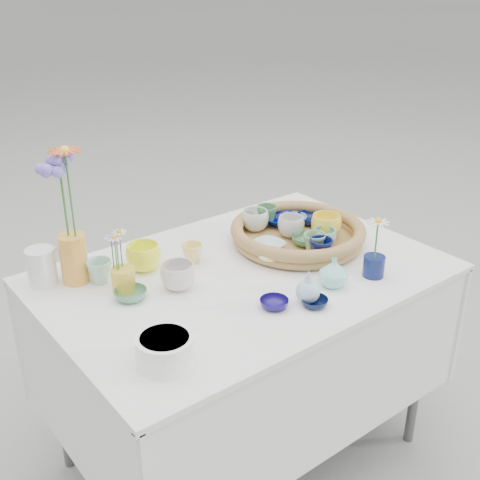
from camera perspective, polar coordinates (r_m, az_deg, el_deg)
ground at (r=2.39m, az=0.31°, el=-19.38°), size 80.00×80.00×0.00m
display_table at (r=2.39m, az=0.31°, el=-19.38°), size 1.26×0.86×0.77m
wicker_tray at (r=2.12m, az=5.49°, el=0.62°), size 0.47×0.47×0.08m
tray_ceramic_0 at (r=2.24m, az=3.80°, el=1.92°), size 0.17×0.17×0.03m
tray_ceramic_1 at (r=2.25m, az=6.69°, el=2.00°), size 0.14×0.14×0.03m
tray_ceramic_2 at (r=2.14m, az=8.16°, el=1.32°), size 0.13×0.13×0.08m
tray_ceramic_3 at (r=2.08m, az=6.27°, el=-0.01°), size 0.12×0.12×0.03m
tray_ceramic_4 at (r=2.01m, az=7.06°, el=-0.36°), size 0.09×0.09×0.07m
tray_ceramic_5 at (r=2.04m, az=2.69°, el=-0.55°), size 0.12×0.12×0.03m
tray_ceramic_6 at (r=2.17m, az=1.44°, el=1.89°), size 0.12×0.12×0.08m
tray_ceramic_7 at (r=2.13m, az=4.85°, el=1.28°), size 0.10×0.10×0.07m
tray_ceramic_8 at (r=2.25m, az=5.16°, el=1.98°), size 0.10×0.10×0.03m
tray_ceramic_9 at (r=1.98m, az=7.66°, el=-0.88°), size 0.09×0.09×0.07m
tray_ceramic_10 at (r=1.97m, az=2.95°, el=-1.47°), size 0.11×0.11×0.03m
tray_ceramic_11 at (r=2.07m, az=8.00°, el=0.18°), size 0.09×0.09×0.06m
tray_ceramic_12 at (r=2.23m, az=2.54°, el=2.38°), size 0.09×0.09×0.07m
loose_ceramic_0 at (r=1.95m, az=-9.14°, el=-1.63°), size 0.14×0.14×0.09m
loose_ceramic_1 at (r=1.99m, az=-4.55°, el=-1.23°), size 0.08×0.08×0.06m
loose_ceramic_2 at (r=1.81m, az=-10.33°, el=-5.11°), size 0.12×0.12×0.03m
loose_ceramic_3 at (r=1.83m, az=-5.90°, el=-3.45°), size 0.11×0.11×0.08m
loose_ceramic_4 at (r=1.74m, az=3.26°, el=-6.03°), size 0.11×0.11×0.03m
loose_ceramic_5 at (r=1.91m, az=-13.17°, el=-2.91°), size 0.09×0.09×0.07m
loose_ceramic_6 at (r=1.76m, az=7.07°, el=-5.88°), size 0.09×0.09×0.02m
fluted_bowl at (r=1.52m, az=-7.11°, el=-10.31°), size 0.17×0.17×0.08m
bud_vase_paleblue at (r=1.75m, az=6.48°, el=-4.33°), size 0.08×0.08×0.11m
bud_vase_seafoam at (r=1.86m, az=8.86°, el=-3.03°), size 0.11×0.11×0.09m
bud_vase_cobalt at (r=1.94m, az=12.57°, el=-2.43°), size 0.08×0.08×0.07m
single_daisy at (r=1.89m, az=12.79°, el=-0.06°), size 0.09×0.09×0.14m
tall_vase_yellow at (r=1.91m, az=-15.48°, el=-1.72°), size 0.08×0.08×0.16m
gerbera at (r=1.82m, az=-15.80°, el=4.15°), size 0.14×0.14×0.29m
hydrangea at (r=1.84m, az=-16.35°, el=3.50°), size 0.10×0.10×0.30m
white_pitcher at (r=1.94m, az=-18.30°, el=-2.43°), size 0.12×0.09×0.12m
daisy_cup at (r=1.84m, az=-11.00°, el=-3.76°), size 0.07×0.07×0.08m
daisy_posy at (r=1.80m, az=-11.48°, el=-0.71°), size 0.09×0.09×0.13m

